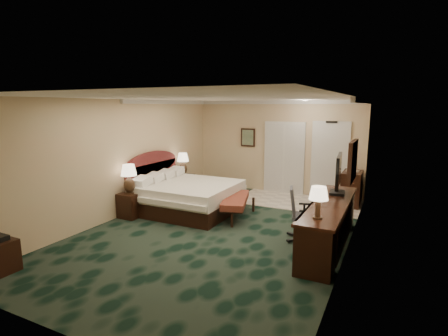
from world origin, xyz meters
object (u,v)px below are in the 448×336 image
at_px(bed_bench, 235,207).
at_px(minibar, 352,188).
at_px(nightstand_near, 131,205).
at_px(lamp_far, 183,164).
at_px(bed, 189,197).
at_px(desk_chair, 304,214).
at_px(desk, 329,225).
at_px(nightstand_far, 183,185).
at_px(lamp_near, 129,179).
at_px(tv, 338,175).

bearing_deg(bed_bench, minibar, 27.58).
xyz_separation_m(nightstand_near, lamp_far, (0.04, 2.17, 0.64)).
height_order(bed, desk_chair, desk_chair).
bearing_deg(lamp_far, minibar, 14.02).
xyz_separation_m(desk, desk_chair, (-0.48, 0.11, 0.10)).
bearing_deg(bed_bench, nightstand_far, 134.80).
bearing_deg(minibar, desk, -90.90).
bearing_deg(bed_bench, lamp_far, 134.46).
distance_m(bed, desk_chair, 3.07).
relative_size(bed, desk, 0.76).
relative_size(nightstand_far, desk_chair, 0.60).
xyz_separation_m(nightstand_far, minibar, (4.45, 1.11, 0.14)).
bearing_deg(nightstand_near, minibar, 36.21).
xyz_separation_m(nightstand_near, nightstand_far, (0.02, 2.16, 0.02)).
relative_size(nightstand_far, lamp_far, 0.98).
xyz_separation_m(lamp_near, tv, (4.42, 0.99, 0.32)).
height_order(lamp_near, tv, tv).
bearing_deg(desk_chair, lamp_near, 170.78).
bearing_deg(desk_chair, nightstand_near, 169.98).
height_order(bed, tv, tv).
height_order(desk, tv, tv).
xyz_separation_m(bed, desk, (3.47, -0.77, 0.07)).
height_order(nightstand_near, tv, tv).
xyz_separation_m(nightstand_far, lamp_far, (0.02, 0.01, 0.62)).
distance_m(nightstand_far, desk_chair, 4.34).
bearing_deg(lamp_near, nightstand_near, 108.82).
bearing_deg(bed, lamp_near, -132.06).
relative_size(nightstand_far, minibar, 0.69).
height_order(lamp_near, bed_bench, lamp_near).
xyz_separation_m(tv, desk_chair, (-0.49, -0.61, -0.71)).
bearing_deg(nightstand_near, tv, 11.92).
relative_size(bed_bench, desk, 0.50).
distance_m(bed, nightstand_far, 1.50).
bearing_deg(desk_chair, lamp_far, 140.05).
relative_size(bed, lamp_far, 3.52).
bearing_deg(nightstand_far, lamp_far, 15.57).
relative_size(bed, minibar, 2.48).
height_order(lamp_far, desk_chair, lamp_far).
bearing_deg(bed_bench, desk, -36.95).
relative_size(nightstand_far, bed_bench, 0.42).
bearing_deg(nightstand_far, desk_chair, -25.04).
xyz_separation_m(bed, desk_chair, (2.99, -0.66, 0.17)).
distance_m(bed, nightstand_near, 1.37).
height_order(bed, minibar, minibar).
bearing_deg(bed_bench, nightstand_near, -172.72).
bearing_deg(lamp_near, desk, 3.50).
bearing_deg(nightstand_far, tv, -15.47).
distance_m(bed, lamp_near, 1.50).
bearing_deg(nightstand_far, nightstand_near, -90.46).
height_order(tv, desk_chair, tv).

